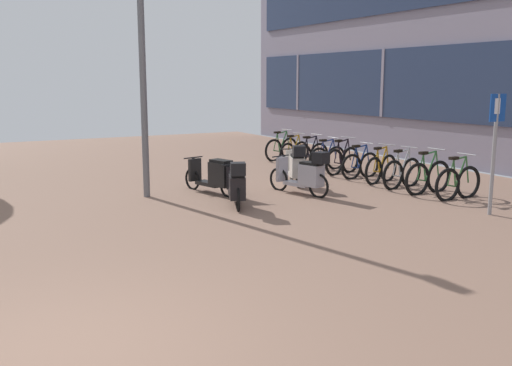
{
  "coord_description": "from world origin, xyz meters",
  "views": [
    {
      "loc": [
        -0.69,
        -5.04,
        2.47
      ],
      "look_at": [
        3.37,
        2.37,
        0.95
      ],
      "focal_mm": 40.18,
      "sensor_mm": 36.0,
      "label": 1
    }
  ],
  "objects_px": {
    "bicycle_rack_01": "(428,177)",
    "scooter_near": "(305,174)",
    "bicycle_rack_08": "(294,152)",
    "bicycle_rack_09": "(281,149)",
    "lamp_post": "(142,48)",
    "bicycle_rack_07": "(311,155)",
    "parking_sign": "(495,140)",
    "bicycle_rack_05": "(342,161)",
    "scooter_far": "(296,166)",
    "scooter_mid": "(215,176)",
    "bicycle_rack_06": "(327,158)",
    "bicycle_rack_02": "(402,173)",
    "bicycle_rack_04": "(360,165)",
    "bicycle_rack_03": "(381,169)",
    "scooter_extra": "(237,185)",
    "bicycle_rack_00": "(458,183)"
  },
  "relations": [
    {
      "from": "bicycle_rack_08",
      "to": "lamp_post",
      "type": "bearing_deg",
      "value": -153.26
    },
    {
      "from": "bicycle_rack_02",
      "to": "scooter_far",
      "type": "xyz_separation_m",
      "value": [
        -1.96,
        1.52,
        0.11
      ]
    },
    {
      "from": "bicycle_rack_01",
      "to": "scooter_near",
      "type": "xyz_separation_m",
      "value": [
        -2.5,
        1.14,
        0.1
      ]
    },
    {
      "from": "bicycle_rack_06",
      "to": "scooter_near",
      "type": "distance_m",
      "value": 3.74
    },
    {
      "from": "bicycle_rack_02",
      "to": "bicycle_rack_07",
      "type": "bearing_deg",
      "value": 89.02
    },
    {
      "from": "bicycle_rack_07",
      "to": "parking_sign",
      "type": "distance_m",
      "value": 6.83
    },
    {
      "from": "scooter_mid",
      "to": "scooter_far",
      "type": "distance_m",
      "value": 2.19
    },
    {
      "from": "lamp_post",
      "to": "bicycle_rack_02",
      "type": "bearing_deg",
      "value": -18.45
    },
    {
      "from": "bicycle_rack_02",
      "to": "scooter_near",
      "type": "height_order",
      "value": "scooter_near"
    },
    {
      "from": "bicycle_rack_06",
      "to": "bicycle_rack_01",
      "type": "bearing_deg",
      "value": -90.82
    },
    {
      "from": "bicycle_rack_06",
      "to": "scooter_near",
      "type": "bearing_deg",
      "value": -133.17
    },
    {
      "from": "bicycle_rack_07",
      "to": "scooter_far",
      "type": "relative_size",
      "value": 0.84
    },
    {
      "from": "bicycle_rack_02",
      "to": "scooter_near",
      "type": "distance_m",
      "value": 2.49
    },
    {
      "from": "bicycle_rack_03",
      "to": "bicycle_rack_06",
      "type": "distance_m",
      "value": 2.32
    },
    {
      "from": "bicycle_rack_04",
      "to": "scooter_mid",
      "type": "distance_m",
      "value": 4.17
    },
    {
      "from": "bicycle_rack_07",
      "to": "bicycle_rack_00",
      "type": "bearing_deg",
      "value": -89.4
    },
    {
      "from": "bicycle_rack_04",
      "to": "bicycle_rack_07",
      "type": "relative_size",
      "value": 0.97
    },
    {
      "from": "bicycle_rack_03",
      "to": "bicycle_rack_04",
      "type": "distance_m",
      "value": 0.77
    },
    {
      "from": "bicycle_rack_05",
      "to": "bicycle_rack_07",
      "type": "relative_size",
      "value": 1.05
    },
    {
      "from": "bicycle_rack_05",
      "to": "scooter_far",
      "type": "xyz_separation_m",
      "value": [
        -1.99,
        -0.8,
        0.1
      ]
    },
    {
      "from": "bicycle_rack_00",
      "to": "bicycle_rack_03",
      "type": "height_order",
      "value": "bicycle_rack_00"
    },
    {
      "from": "bicycle_rack_05",
      "to": "scooter_far",
      "type": "height_order",
      "value": "scooter_far"
    },
    {
      "from": "bicycle_rack_01",
      "to": "bicycle_rack_08",
      "type": "height_order",
      "value": "bicycle_rack_01"
    },
    {
      "from": "parking_sign",
      "to": "bicycle_rack_09",
      "type": "bearing_deg",
      "value": 86.76
    },
    {
      "from": "bicycle_rack_05",
      "to": "lamp_post",
      "type": "bearing_deg",
      "value": -175.21
    },
    {
      "from": "bicycle_rack_07",
      "to": "lamp_post",
      "type": "relative_size",
      "value": 0.24
    },
    {
      "from": "scooter_near",
      "to": "lamp_post",
      "type": "xyz_separation_m",
      "value": [
        -3.09,
        1.48,
        2.67
      ]
    },
    {
      "from": "bicycle_rack_04",
      "to": "bicycle_rack_05",
      "type": "height_order",
      "value": "bicycle_rack_05"
    },
    {
      "from": "bicycle_rack_06",
      "to": "bicycle_rack_08",
      "type": "distance_m",
      "value": 1.55
    },
    {
      "from": "bicycle_rack_06",
      "to": "lamp_post",
      "type": "bearing_deg",
      "value": -167.6
    },
    {
      "from": "bicycle_rack_09",
      "to": "scooter_extra",
      "type": "xyz_separation_m",
      "value": [
        -4.3,
        -5.36,
        0.09
      ]
    },
    {
      "from": "bicycle_rack_02",
      "to": "bicycle_rack_06",
      "type": "relative_size",
      "value": 1.05
    },
    {
      "from": "bicycle_rack_08",
      "to": "bicycle_rack_04",
      "type": "bearing_deg",
      "value": -89.34
    },
    {
      "from": "bicycle_rack_09",
      "to": "parking_sign",
      "type": "xyz_separation_m",
      "value": [
        -0.47,
        -8.27,
        1.05
      ]
    },
    {
      "from": "bicycle_rack_04",
      "to": "parking_sign",
      "type": "bearing_deg",
      "value": -96.31
    },
    {
      "from": "scooter_near",
      "to": "bicycle_rack_06",
      "type": "bearing_deg",
      "value": 46.83
    },
    {
      "from": "bicycle_rack_00",
      "to": "parking_sign",
      "type": "xyz_separation_m",
      "value": [
        -0.59,
        -1.31,
        1.05
      ]
    },
    {
      "from": "bicycle_rack_01",
      "to": "scooter_extra",
      "type": "relative_size",
      "value": 0.86
    },
    {
      "from": "bicycle_rack_00",
      "to": "lamp_post",
      "type": "bearing_deg",
      "value": 149.08
    },
    {
      "from": "scooter_near",
      "to": "lamp_post",
      "type": "bearing_deg",
      "value": 154.35
    },
    {
      "from": "bicycle_rack_08",
      "to": "bicycle_rack_09",
      "type": "distance_m",
      "value": 0.77
    },
    {
      "from": "bicycle_rack_00",
      "to": "scooter_extra",
      "type": "xyz_separation_m",
      "value": [
        -4.42,
        1.6,
        0.09
      ]
    },
    {
      "from": "bicycle_rack_03",
      "to": "bicycle_rack_05",
      "type": "bearing_deg",
      "value": 90.08
    },
    {
      "from": "bicycle_rack_01",
      "to": "bicycle_rack_04",
      "type": "xyz_separation_m",
      "value": [
        -0.02,
        2.32,
        -0.03
      ]
    },
    {
      "from": "bicycle_rack_03",
      "to": "bicycle_rack_08",
      "type": "distance_m",
      "value": 3.87
    },
    {
      "from": "bicycle_rack_05",
      "to": "bicycle_rack_08",
      "type": "relative_size",
      "value": 1.1
    },
    {
      "from": "bicycle_rack_03",
      "to": "bicycle_rack_04",
      "type": "height_order",
      "value": "bicycle_rack_03"
    },
    {
      "from": "bicycle_rack_08",
      "to": "scooter_near",
      "type": "height_order",
      "value": "scooter_near"
    },
    {
      "from": "bicycle_rack_00",
      "to": "scooter_extra",
      "type": "relative_size",
      "value": 0.82
    },
    {
      "from": "bicycle_rack_00",
      "to": "bicycle_rack_09",
      "type": "height_order",
      "value": "bicycle_rack_00"
    }
  ]
}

